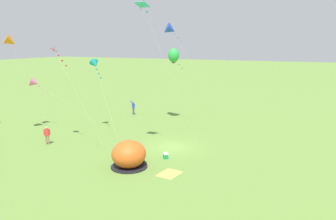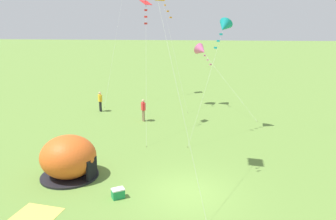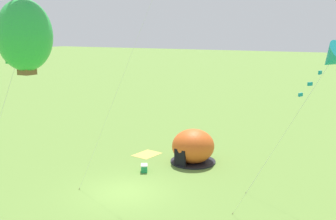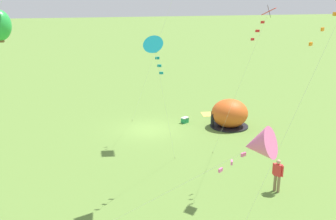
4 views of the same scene
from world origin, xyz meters
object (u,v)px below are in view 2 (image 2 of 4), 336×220
object	(u,v)px
person_center_field	(143,109)
person_far_back	(100,100)
popup_tent	(69,158)
cooler_box	(118,193)
kite_pink	(202,50)
kite_red	(146,10)
kite_teal	(224,27)

from	to	relation	value
person_center_field	person_far_back	bearing A→B (deg)	150.09
popup_tent	person_far_back	xyz separation A→B (m)	(-2.52, 12.39, -0.03)
popup_tent	cooler_box	size ratio (longest dim) A/B	4.36
person_far_back	kite_pink	size ratio (longest dim) A/B	0.30
person_far_back	kite_red	size ratio (longest dim) A/B	0.19
cooler_box	person_center_field	world-z (taller)	person_center_field
popup_tent	cooler_box	distance (m)	3.48
kite_red	kite_pink	distance (m)	8.49
cooler_box	person_far_back	size ratio (longest dim) A/B	0.37
kite_teal	kite_pink	bearing A→B (deg)	102.79
kite_teal	kite_pink	distance (m)	7.49
kite_teal	kite_pink	xyz separation A→B (m)	(-1.59, 7.02, -2.09)
kite_teal	cooler_box	bearing A→B (deg)	-114.49
person_far_back	kite_red	xyz separation A→B (m)	(4.84, -3.80, 7.30)
kite_pink	popup_tent	bearing A→B (deg)	-111.09
kite_teal	kite_pink	world-z (taller)	kite_teal
kite_teal	popup_tent	bearing A→B (deg)	-131.67
person_center_field	kite_red	distance (m)	7.45
person_far_back	kite_red	distance (m)	9.55
person_far_back	person_center_field	size ratio (longest dim) A/B	1.00
popup_tent	cooler_box	world-z (taller)	popup_tent
person_center_field	kite_teal	distance (m)	8.63
popup_tent	kite_pink	bearing A→B (deg)	68.91
cooler_box	kite_teal	world-z (taller)	kite_teal
cooler_box	kite_teal	xyz separation A→B (m)	(4.67, 10.25, 6.93)
popup_tent	cooler_box	bearing A→B (deg)	-30.57
popup_tent	person_center_field	size ratio (longest dim) A/B	1.63
person_far_back	person_center_field	distance (m)	4.91
person_center_field	kite_teal	world-z (taller)	kite_teal
cooler_box	kite_teal	bearing A→B (deg)	65.51
cooler_box	kite_teal	size ratio (longest dim) A/B	0.08
person_far_back	kite_pink	bearing A→B (deg)	20.31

